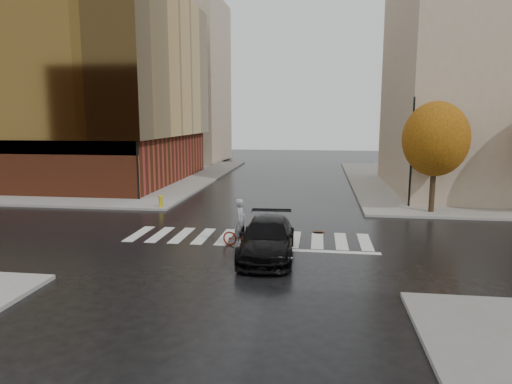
# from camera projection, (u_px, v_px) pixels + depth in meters

# --- Properties ---
(ground) EXTENTS (120.00, 120.00, 0.00)m
(ground) POSITION_uv_depth(u_px,v_px,m) (247.00, 241.00, 21.43)
(ground) COLOR black
(ground) RESTS_ON ground
(sidewalk_nw) EXTENTS (30.00, 30.00, 0.15)m
(sidewalk_nw) POSITION_uv_depth(u_px,v_px,m) (70.00, 175.00, 44.79)
(sidewalk_nw) COLOR gray
(sidewalk_nw) RESTS_ON ground
(crosswalk) EXTENTS (12.00, 3.00, 0.01)m
(crosswalk) POSITION_uv_depth(u_px,v_px,m) (248.00, 238.00, 21.91)
(crosswalk) COLOR silver
(crosswalk) RESTS_ON ground
(office_glass) EXTENTS (27.00, 19.00, 16.00)m
(office_glass) POSITION_uv_depth(u_px,v_px,m) (35.00, 88.00, 40.65)
(office_glass) COLOR brown
(office_glass) RESTS_ON sidewalk_nw
(building_ne_tan) EXTENTS (16.00, 16.00, 18.00)m
(building_ne_tan) POSITION_uv_depth(u_px,v_px,m) (505.00, 71.00, 34.24)
(building_ne_tan) COLOR tan
(building_ne_tan) RESTS_ON sidewalk_ne
(building_nw_far) EXTENTS (14.00, 12.00, 20.00)m
(building_nw_far) POSITION_uv_depth(u_px,v_px,m) (168.00, 82.00, 58.11)
(building_nw_far) COLOR tan
(building_nw_far) RESTS_ON sidewalk_nw
(tree_ne_a) EXTENTS (3.80, 3.80, 6.50)m
(tree_ne_a) POSITION_uv_depth(u_px,v_px,m) (435.00, 139.00, 26.57)
(tree_ne_a) COLOR black
(tree_ne_a) RESTS_ON sidewalk_ne
(sedan) EXTENTS (2.39, 5.45, 1.56)m
(sedan) POSITION_uv_depth(u_px,v_px,m) (267.00, 238.00, 18.86)
(sedan) COLOR black
(sedan) RESTS_ON ground
(cyclist) EXTENTS (1.99, 0.97, 2.17)m
(cyclist) POSITION_uv_depth(u_px,v_px,m) (242.00, 230.00, 20.33)
(cyclist) COLOR maroon
(cyclist) RESTS_ON ground
(traffic_light_nw) EXTENTS (0.23, 0.20, 7.91)m
(traffic_light_nw) POSITION_uv_depth(u_px,v_px,m) (136.00, 132.00, 30.67)
(traffic_light_nw) COLOR black
(traffic_light_nw) RESTS_ON sidewalk_nw
(traffic_light_ne) EXTENTS (0.16, 0.19, 6.82)m
(traffic_light_ne) POSITION_uv_depth(u_px,v_px,m) (412.00, 146.00, 28.35)
(traffic_light_ne) COLOR black
(traffic_light_ne) RESTS_ON sidewalk_ne
(fire_hydrant) EXTENTS (0.27, 0.27, 0.77)m
(fire_hydrant) POSITION_uv_depth(u_px,v_px,m) (161.00, 200.00, 28.57)
(fire_hydrant) COLOR #C4AC0B
(fire_hydrant) RESTS_ON sidewalk_nw
(manhole) EXTENTS (0.69, 0.69, 0.01)m
(manhole) POSITION_uv_depth(u_px,v_px,m) (318.00, 232.00, 22.92)
(manhole) COLOR #4F301C
(manhole) RESTS_ON ground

